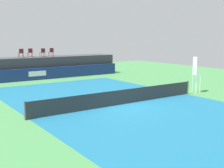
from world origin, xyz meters
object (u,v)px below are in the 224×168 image
object	(u,v)px
spectator_chair_left	(30,52)
net_post_far	(188,87)
spectator_chair_center	(43,52)
spectator_chair_right	(51,52)
umpire_chair	(196,72)
spectator_chair_far_left	(21,53)
net_post_near	(25,111)

from	to	relation	value
spectator_chair_left	net_post_far	bearing A→B (deg)	-66.85
spectator_chair_center	net_post_far	xyz separation A→B (m)	(5.46, -14.95, -2.19)
spectator_chair_right	umpire_chair	size ratio (longest dim) A/B	0.32
spectator_chair_far_left	spectator_chair_right	distance (m)	3.33
spectator_chair_center	net_post_near	world-z (taller)	spectator_chair_center
spectator_chair_center	net_post_far	world-z (taller)	spectator_chair_center
spectator_chair_left	net_post_far	size ratio (longest dim) A/B	0.89
spectator_chair_center	net_post_near	xyz separation A→B (m)	(-6.94, -14.95, -2.19)
spectator_chair_far_left	umpire_chair	distance (m)	17.38
spectator_chair_far_left	net_post_far	distance (m)	17.10
spectator_chair_left	spectator_chair_right	size ratio (longest dim) A/B	1.00
net_post_near	umpire_chair	bearing A→B (deg)	0.08
spectator_chair_right	umpire_chair	bearing A→B (deg)	-71.14
spectator_chair_far_left	net_post_near	size ratio (longest dim) A/B	0.89
net_post_near	spectator_chair_far_left	bearing A→B (deg)	72.69
spectator_chair_center	umpire_chair	xyz separation A→B (m)	(6.31, -14.93, -1.11)
spectator_chair_center	spectator_chair_left	bearing A→B (deg)	155.05
spectator_chair_far_left	umpire_chair	xyz separation A→B (m)	(8.54, -15.10, -1.11)
spectator_chair_left	spectator_chair_right	xyz separation A→B (m)	(2.26, -0.21, 0.00)
spectator_chair_left	spectator_chair_center	distance (m)	1.28
net_post_near	net_post_far	xyz separation A→B (m)	(12.40, 0.00, 0.00)
umpire_chair	spectator_chair_right	bearing A→B (deg)	108.86
spectator_chair_right	umpire_chair	world-z (taller)	spectator_chair_right
net_post_near	net_post_far	size ratio (longest dim) A/B	1.00
spectator_chair_left	spectator_chair_far_left	bearing A→B (deg)	-160.84
spectator_chair_far_left	spectator_chair_center	world-z (taller)	same
net_post_near	net_post_far	world-z (taller)	same
spectator_chair_center	umpire_chair	world-z (taller)	spectator_chair_center
spectator_chair_center	net_post_far	bearing A→B (deg)	-69.92
spectator_chair_right	spectator_chair_far_left	bearing A→B (deg)	-177.30
spectator_chair_far_left	net_post_far	world-z (taller)	spectator_chair_far_left
spectator_chair_far_left	spectator_chair_left	distance (m)	1.13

